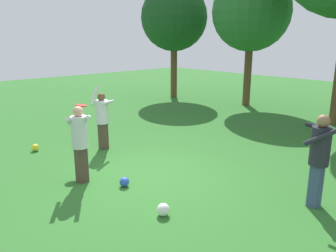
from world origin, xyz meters
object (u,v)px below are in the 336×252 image
at_px(ball_yellow, 35,148).
at_px(tree_far_left, 174,18).
at_px(person_thrower, 102,116).
at_px(ball_white, 163,210).
at_px(person_catcher, 80,138).
at_px(ball_blue, 124,182).
at_px(tree_left, 251,12).
at_px(person_bystander, 319,153).
at_px(frisbee, 81,105).

height_order(ball_yellow, tree_far_left, tree_far_left).
distance_m(person_thrower, ball_white, 4.07).
bearing_deg(person_catcher, ball_white, -140.44).
xyz_separation_m(ball_blue, ball_yellow, (-3.48, -0.46, -0.00)).
xyz_separation_m(person_catcher, tree_left, (-2.51, 9.67, 3.06)).
xyz_separation_m(ball_white, tree_left, (-4.73, 9.35, 3.92)).
xyz_separation_m(person_thrower, person_bystander, (5.41, 1.04, 0.09)).
bearing_deg(tree_far_left, person_catcher, -54.19).
bearing_deg(frisbee, person_catcher, -31.40).
relative_size(person_catcher, tree_far_left, 0.29).
relative_size(frisbee, ball_blue, 1.78).
xyz_separation_m(person_thrower, ball_yellow, (-1.10, -1.47, -0.83)).
distance_m(ball_yellow, ball_white, 4.90).
relative_size(tree_far_left, tree_left, 0.97).
bearing_deg(ball_white, ball_yellow, -176.92).
xyz_separation_m(person_catcher, tree_far_left, (-6.31, 8.75, 2.95)).
distance_m(ball_white, tree_far_left, 12.59).
height_order(frisbee, ball_blue, frisbee).
relative_size(person_thrower, person_bystander, 1.00).
height_order(ball_blue, tree_left, tree_left).
bearing_deg(tree_far_left, tree_left, 13.50).
relative_size(person_bystander, tree_far_left, 0.31).
xyz_separation_m(person_bystander, tree_left, (-6.34, 7.10, 3.02)).
xyz_separation_m(frisbee, ball_blue, (1.86, -0.13, -1.32)).
height_order(person_catcher, person_bystander, person_bystander).
bearing_deg(tree_left, person_thrower, -83.48).
bearing_deg(ball_blue, person_catcher, -147.29).
relative_size(ball_yellow, tree_far_left, 0.03).
bearing_deg(ball_blue, person_bystander, 34.11).
bearing_deg(person_bystander, person_thrower, -10.59).
xyz_separation_m(person_catcher, frisbee, (-1.05, 0.64, 0.44)).
xyz_separation_m(ball_yellow, tree_left, (0.17, 9.61, 3.94)).
bearing_deg(person_thrower, tree_left, 155.91).
bearing_deg(person_thrower, ball_white, 41.74).
bearing_deg(person_catcher, person_thrower, -12.66).
height_order(frisbee, ball_white, frisbee).
xyz_separation_m(person_bystander, frisbee, (-4.88, -1.92, 0.40)).
bearing_deg(tree_left, ball_white, -63.17).
distance_m(frisbee, ball_yellow, 2.17).
distance_m(tree_far_left, tree_left, 3.92).
distance_m(frisbee, tree_left, 9.51).
bearing_deg(frisbee, ball_white, -5.68).
relative_size(person_catcher, ball_white, 7.32).
distance_m(person_bystander, tree_left, 9.99).
relative_size(person_thrower, frisbee, 4.85).
bearing_deg(person_thrower, frisbee, -0.00).
bearing_deg(person_catcher, ball_yellow, 30.23).
height_order(ball_yellow, ball_white, ball_white).
bearing_deg(ball_blue, tree_far_left, 130.83).
height_order(ball_yellow, tree_left, tree_left).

